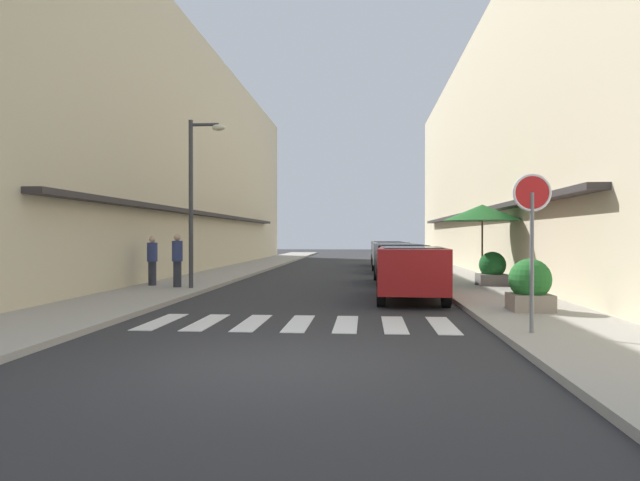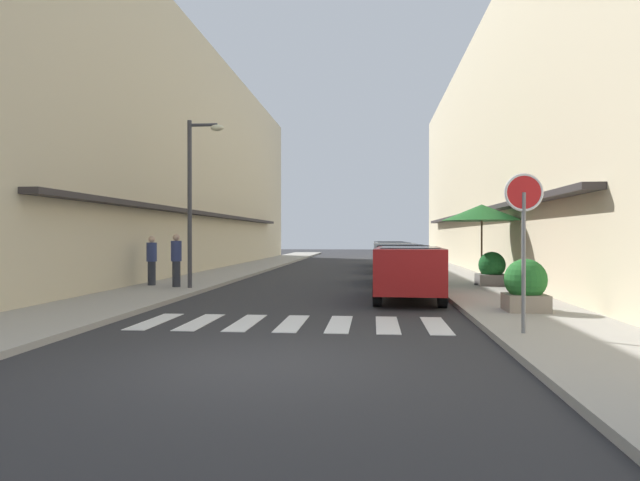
# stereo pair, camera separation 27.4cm
# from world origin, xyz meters

# --- Properties ---
(ground_plane) EXTENTS (99.54, 99.54, 0.00)m
(ground_plane) POSITION_xyz_m (0.00, 18.10, 0.00)
(ground_plane) COLOR #2B2B2D
(sidewalk_left) EXTENTS (2.74, 63.34, 0.12)m
(sidewalk_left) POSITION_xyz_m (-5.01, 18.10, 0.06)
(sidewalk_left) COLOR #9E998E
(sidewalk_left) RESTS_ON ground_plane
(sidewalk_right) EXTENTS (2.74, 63.34, 0.12)m
(sidewalk_right) POSITION_xyz_m (5.01, 18.10, 0.06)
(sidewalk_right) COLOR #9E998E
(sidewalk_right) RESTS_ON ground_plane
(building_row_left) EXTENTS (5.50, 42.72, 11.26)m
(building_row_left) POSITION_xyz_m (-8.88, 19.36, 5.63)
(building_row_left) COLOR beige
(building_row_left) RESTS_ON ground_plane
(building_row_right) EXTENTS (5.50, 42.72, 11.32)m
(building_row_right) POSITION_xyz_m (8.88, 19.36, 5.66)
(building_row_right) COLOR beige
(building_row_right) RESTS_ON ground_plane
(crosswalk) EXTENTS (6.15, 2.20, 0.01)m
(crosswalk) POSITION_xyz_m (-0.00, 3.61, 0.01)
(crosswalk) COLOR silver
(crosswalk) RESTS_ON ground_plane
(parked_car_near) EXTENTS (1.98, 4.51, 1.47)m
(parked_car_near) POSITION_xyz_m (2.59, 7.90, 0.92)
(parked_car_near) COLOR maroon
(parked_car_near) RESTS_ON ground_plane
(parked_car_mid) EXTENTS (1.88, 4.16, 1.47)m
(parked_car_mid) POSITION_xyz_m (2.59, 13.47, 0.92)
(parked_car_mid) COLOR black
(parked_car_mid) RESTS_ON ground_plane
(parked_car_far) EXTENTS (1.90, 4.41, 1.47)m
(parked_car_far) POSITION_xyz_m (2.59, 19.70, 0.92)
(parked_car_far) COLOR silver
(parked_car_far) RESTS_ON ground_plane
(parked_car_distant) EXTENTS (1.86, 4.25, 1.47)m
(parked_car_distant) POSITION_xyz_m (2.59, 25.65, 0.92)
(parked_car_distant) COLOR #4C5156
(parked_car_distant) RESTS_ON ground_plane
(round_street_sign) EXTENTS (0.65, 0.07, 2.70)m
(round_street_sign) POSITION_xyz_m (4.15, 2.22, 2.19)
(round_street_sign) COLOR slate
(round_street_sign) RESTS_ON sidewalk_right
(street_lamp) EXTENTS (1.19, 0.28, 5.33)m
(street_lamp) POSITION_xyz_m (-4.01, 9.80, 3.38)
(street_lamp) COLOR #38383D
(street_lamp) RESTS_ON sidewalk_left
(cafe_umbrella) EXTENTS (2.69, 2.69, 2.71)m
(cafe_umbrella) POSITION_xyz_m (5.26, 11.69, 2.55)
(cafe_umbrella) COLOR #262626
(cafe_umbrella) RESTS_ON sidewalk_right
(planter_corner) EXTENTS (0.92, 0.92, 1.15)m
(planter_corner) POSITION_xyz_m (4.95, 5.11, 0.67)
(planter_corner) COLOR gray
(planter_corner) RESTS_ON sidewalk_right
(planter_midblock) EXTENTS (0.97, 0.97, 1.12)m
(planter_midblock) POSITION_xyz_m (5.59, 11.65, 0.63)
(planter_midblock) COLOR slate
(planter_midblock) RESTS_ON sidewalk_right
(pedestrian_walking_near) EXTENTS (0.34, 0.34, 1.72)m
(pedestrian_walking_near) POSITION_xyz_m (-4.73, 10.05, 1.03)
(pedestrian_walking_near) COLOR #282B33
(pedestrian_walking_near) RESTS_ON sidewalk_left
(pedestrian_walking_far) EXTENTS (0.34, 0.34, 1.64)m
(pedestrian_walking_far) POSITION_xyz_m (-5.77, 10.58, 0.98)
(pedestrian_walking_far) COLOR #282B33
(pedestrian_walking_far) RESTS_ON sidewalk_left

